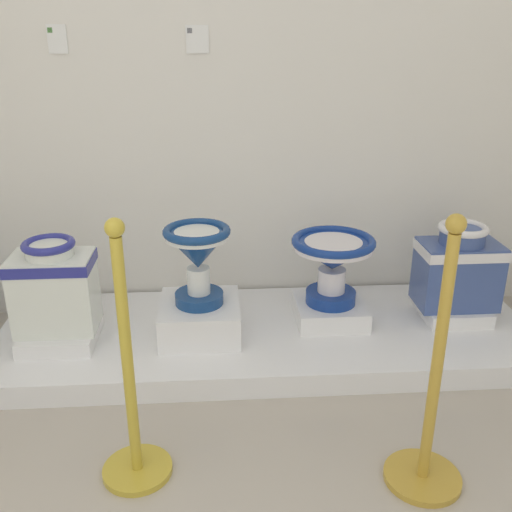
% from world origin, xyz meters
% --- Properties ---
extents(wall_back, '(3.65, 0.06, 3.17)m').
position_xyz_m(wall_back, '(1.72, 2.72, 1.59)').
color(wall_back, white).
rests_on(wall_back, ground_plane).
extents(display_platform, '(2.68, 0.92, 0.11)m').
position_xyz_m(display_platform, '(1.72, 2.21, 0.06)').
color(display_platform, white).
rests_on(display_platform, ground_plane).
extents(plinth_block_tall_cobalt, '(0.34, 0.35, 0.07)m').
position_xyz_m(plinth_block_tall_cobalt, '(0.72, 2.13, 0.15)').
color(plinth_block_tall_cobalt, white).
rests_on(plinth_block_tall_cobalt, display_platform).
extents(antique_toilet_tall_cobalt, '(0.38, 0.25, 0.44)m').
position_xyz_m(antique_toilet_tall_cobalt, '(0.72, 2.13, 0.41)').
color(antique_toilet_tall_cobalt, white).
rests_on(antique_toilet_tall_cobalt, plinth_block_tall_cobalt).
extents(plinth_block_broad_patterned, '(0.39, 0.39, 0.17)m').
position_xyz_m(plinth_block_broad_patterned, '(1.39, 2.16, 0.19)').
color(plinth_block_broad_patterned, white).
rests_on(plinth_block_broad_patterned, display_platform).
extents(antique_toilet_broad_patterned, '(0.32, 0.32, 0.39)m').
position_xyz_m(antique_toilet_broad_patterned, '(1.39, 2.16, 0.54)').
color(antique_toilet_broad_patterned, navy).
rests_on(antique_toilet_broad_patterned, plinth_block_broad_patterned).
extents(plinth_block_pale_glazed, '(0.35, 0.35, 0.10)m').
position_xyz_m(plinth_block_pale_glazed, '(2.06, 2.26, 0.16)').
color(plinth_block_pale_glazed, white).
rests_on(plinth_block_pale_glazed, display_platform).
extents(antique_toilet_pale_glazed, '(0.42, 0.42, 0.35)m').
position_xyz_m(antique_toilet_pale_glazed, '(2.06, 2.26, 0.46)').
color(antique_toilet_pale_glazed, navy).
rests_on(antique_toilet_pale_glazed, plinth_block_pale_glazed).
extents(plinth_block_slender_white, '(0.32, 0.32, 0.07)m').
position_xyz_m(plinth_block_slender_white, '(2.71, 2.25, 0.15)').
color(plinth_block_slender_white, white).
rests_on(plinth_block_slender_white, display_platform).
extents(antique_toilet_slender_white, '(0.40, 0.26, 0.44)m').
position_xyz_m(antique_toilet_slender_white, '(2.71, 2.25, 0.40)').
color(antique_toilet_slender_white, '#3D5390').
rests_on(antique_toilet_slender_white, plinth_block_slender_white).
extents(info_placard_first, '(0.09, 0.01, 0.13)m').
position_xyz_m(info_placard_first, '(0.73, 2.68, 1.47)').
color(info_placard_first, white).
extents(info_placard_second, '(0.11, 0.01, 0.13)m').
position_xyz_m(info_placard_second, '(1.41, 2.68, 1.47)').
color(info_placard_second, white).
extents(stanchion_post_near_left, '(0.25, 0.25, 0.98)m').
position_xyz_m(stanchion_post_near_left, '(1.17, 1.33, 0.29)').
color(stanchion_post_near_left, gold).
rests_on(stanchion_post_near_left, ground_plane).
extents(stanchion_post_near_right, '(0.28, 0.28, 1.01)m').
position_xyz_m(stanchion_post_near_right, '(2.20, 1.22, 0.28)').
color(stanchion_post_near_right, gold).
rests_on(stanchion_post_near_right, ground_plane).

